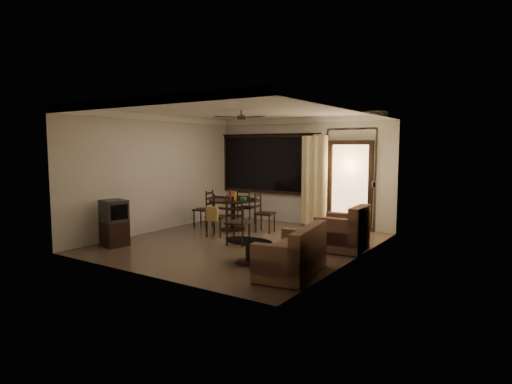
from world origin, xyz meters
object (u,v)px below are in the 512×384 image
Objects in this scene: dining_chair_west at (204,216)px; dining_chair_north at (246,214)px; coffee_table at (248,248)px; side_chair at (238,231)px; dining_chair_south at (217,223)px; dining_table at (233,206)px; dining_chair_east at (265,220)px; armchair at (345,232)px; tv_cabinet at (114,223)px; sofa at (294,256)px.

dining_chair_west is 1.00× the size of dining_chair_north.
coffee_table is 0.94× the size of side_chair.
coffee_table is at bearing -48.79° from dining_chair_south.
dining_table is at bearing 90.08° from dining_chair_west.
dining_chair_west is 1.00× the size of dining_chair_east.
armchair is (3.13, -0.55, -0.23)m from dining_table.
dining_chair_south is 2.25m from tv_cabinet.
dining_table is 1.27× the size of dining_chair_east.
tv_cabinet is at bearing 137.06° from dining_chair_east.
dining_table reaches higher than dining_chair_south.
sofa is at bearing 136.84° from side_chair.
tv_cabinet is at bearing 174.44° from sofa.
dining_chair_south is at bearing 141.13° from sofa.
armchair is (3.28, -1.32, 0.08)m from dining_chair_north.
tv_cabinet is at bearing -172.09° from coffee_table.
dining_chair_east is at bearing 45.70° from dining_chair_south.
dining_chair_east is 2.77m from coffee_table.
dining_chair_south is 1.64m from dining_chair_north.
dining_chair_north reaches higher than sofa.
dining_chair_north is at bearing 125.30° from sofa.
dining_table is 1.31× the size of coffee_table.
coffee_table is at bearing -48.72° from dining_table.
sofa is (4.08, 0.25, -0.17)m from tv_cabinet.
tv_cabinet is 1.03× the size of coffee_table.
sofa is at bearing -150.55° from dining_chair_east.
tv_cabinet is 3.10m from coffee_table.
side_chair is (2.09, 1.47, -0.19)m from tv_cabinet.
coffee_table is at bearing 121.54° from side_chair.
dining_chair_west is 2.62m from tv_cabinet.
side_chair reaches higher than dining_chair_west.
dining_chair_west and dining_chair_east have the same top height.
dining_chair_north is at bearing 125.24° from coffee_table.
dining_table reaches higher than armchair.
dining_chair_west reaches higher than armchair.
dining_chair_south is 1.01m from side_chair.
side_chair reaches higher than dining_chair_east.
dining_chair_west is 1.00× the size of tv_cabinet.
dining_chair_east is at bearing 116.25° from coffee_table.
dining_chair_south is at bearing 44.30° from dining_chair_west.
tv_cabinet is 2.56m from side_chair.
dining_chair_west is at bearing 90.00° from dining_chair_east.
dining_chair_south is 1.00× the size of dining_chair_north.
armchair is (0.08, 1.96, 0.05)m from sofa.
dining_chair_east reaches higher than sofa.
sofa is 1.67× the size of armchair.
dining_chair_south is at bearing -37.53° from side_chair.
side_chair is at bearing 48.43° from tv_cabinet.
dining_chair_east is 1.46m from side_chair.
armchair is (2.98, 0.30, 0.06)m from dining_chair_south.
tv_cabinet reaches higher than dining_chair_south.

